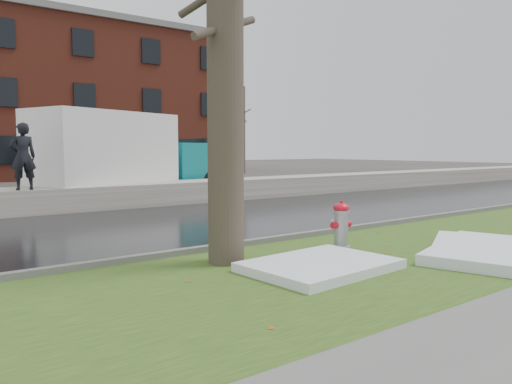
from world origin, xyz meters
TOP-DOWN VIEW (x-y plane):
  - ground at (0.00, 0.00)m, footprint 120.00×120.00m
  - verge at (0.00, -1.25)m, footprint 60.00×4.50m
  - road at (0.00, 4.50)m, footprint 60.00×7.00m
  - parking_lot at (0.00, 13.00)m, footprint 60.00×9.00m
  - curb at (0.00, 1.00)m, footprint 60.00×0.15m
  - snowbank at (0.00, 8.70)m, footprint 60.00×1.60m
  - brick_building at (2.00, 30.00)m, footprint 26.00×12.00m
  - bg_tree_right at (16.00, 24.00)m, footprint 1.40×1.62m
  - fire_hydrant at (0.76, -0.36)m, footprint 0.44×0.37m
  - tree at (-1.50, 0.03)m, footprint 1.47×1.70m
  - box_truck at (1.06, 10.15)m, footprint 9.23×4.75m
  - worker at (-2.78, 8.10)m, footprint 0.68×0.46m
  - snow_patch_near at (2.56, -2.30)m, footprint 3.24×3.00m
  - snow_patch_far at (-0.63, -1.25)m, footprint 2.30×1.74m
  - snow_patch_side at (2.37, -2.40)m, footprint 3.21×2.55m

SIDE VIEW (x-z plane):
  - ground at x=0.00m, z-range 0.00..0.00m
  - road at x=0.00m, z-range 0.00..0.03m
  - parking_lot at x=0.00m, z-range 0.00..0.03m
  - verge at x=0.00m, z-range 0.00..0.04m
  - curb at x=0.00m, z-range 0.00..0.14m
  - snow_patch_far at x=-0.63m, z-range 0.04..0.18m
  - snow_patch_near at x=2.56m, z-range 0.04..0.20m
  - snow_patch_side at x=2.37m, z-range 0.04..0.22m
  - snowbank at x=0.00m, z-range 0.00..0.75m
  - fire_hydrant at x=0.76m, z-range 0.07..0.97m
  - box_truck at x=1.06m, z-range 0.09..3.19m
  - worker at x=-2.78m, z-range 0.75..2.59m
  - bg_tree_right at x=16.00m, z-range 0.08..6.58m
  - tree at x=-1.50m, z-range 0.07..7.33m
  - brick_building at x=2.00m, z-range 0.00..10.00m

